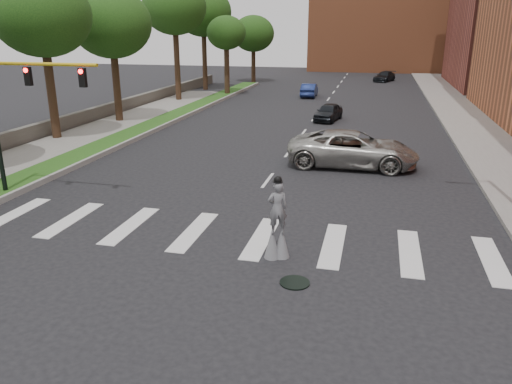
# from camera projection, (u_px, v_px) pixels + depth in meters

# --- Properties ---
(ground_plane) EXTENTS (160.00, 160.00, 0.00)m
(ground_plane) POSITION_uv_depth(u_px,v_px,m) (219.00, 246.00, 17.30)
(ground_plane) COLOR black
(ground_plane) RESTS_ON ground
(grass_median) EXTENTS (2.00, 60.00, 0.25)m
(grass_median) POSITION_uv_depth(u_px,v_px,m) (155.00, 124.00, 38.27)
(grass_median) COLOR #204C15
(grass_median) RESTS_ON ground
(median_curb) EXTENTS (0.20, 60.00, 0.28)m
(median_curb) POSITION_uv_depth(u_px,v_px,m) (167.00, 124.00, 38.03)
(median_curb) COLOR gray
(median_curb) RESTS_ON ground
(sidewalk_left) EXTENTS (4.00, 60.00, 0.18)m
(sidewalk_left) POSITION_uv_depth(u_px,v_px,m) (38.00, 153.00, 29.73)
(sidewalk_left) COLOR gray
(sidewalk_left) RESTS_ON ground
(sidewalk_right) EXTENTS (5.00, 90.00, 0.18)m
(sidewalk_right) POSITION_uv_depth(u_px,v_px,m) (478.00, 126.00, 37.55)
(sidewalk_right) COLOR gray
(sidewalk_right) RESTS_ON ground
(stone_wall) EXTENTS (0.50, 56.00, 1.10)m
(stone_wall) POSITION_uv_depth(u_px,v_px,m) (103.00, 112.00, 41.21)
(stone_wall) COLOR #524E46
(stone_wall) RESTS_ON ground
(manhole) EXTENTS (0.90, 0.90, 0.04)m
(manhole) POSITION_uv_depth(u_px,v_px,m) (295.00, 283.00, 14.78)
(manhole) COLOR black
(manhole) RESTS_ON ground
(building_backdrop) EXTENTS (26.00, 14.00, 18.00)m
(building_backdrop) POSITION_uv_depth(u_px,v_px,m) (390.00, 16.00, 85.09)
(building_backdrop) COLOR #BF653C
(building_backdrop) RESTS_ON ground
(traffic_signal) EXTENTS (5.30, 0.23, 6.20)m
(traffic_signal) POSITION_uv_depth(u_px,v_px,m) (16.00, 104.00, 20.94)
(traffic_signal) COLOR black
(traffic_signal) RESTS_ON ground
(stilt_performer) EXTENTS (0.82, 0.64, 2.80)m
(stilt_performer) POSITION_uv_depth(u_px,v_px,m) (277.00, 226.00, 16.11)
(stilt_performer) COLOR #2F1E13
(stilt_performer) RESTS_ON ground
(suv_crossing) EXTENTS (6.93, 3.20, 1.92)m
(suv_crossing) POSITION_uv_depth(u_px,v_px,m) (353.00, 149.00, 26.90)
(suv_crossing) COLOR #ABA9A1
(suv_crossing) RESTS_ON ground
(car_near) EXTENTS (2.31, 4.26, 1.38)m
(car_near) POSITION_uv_depth(u_px,v_px,m) (328.00, 112.00, 40.20)
(car_near) COLOR black
(car_near) RESTS_ON ground
(car_mid) EXTENTS (1.63, 4.39, 1.43)m
(car_mid) POSITION_uv_depth(u_px,v_px,m) (309.00, 90.00, 53.89)
(car_mid) COLOR navy
(car_mid) RESTS_ON ground
(car_far) EXTENTS (3.42, 5.02, 1.35)m
(car_far) POSITION_uv_depth(u_px,v_px,m) (385.00, 77.00, 69.04)
(car_far) COLOR black
(car_far) RESTS_ON ground
(tree_2) EXTENTS (6.09, 6.09, 10.52)m
(tree_2) POSITION_uv_depth(u_px,v_px,m) (42.00, 16.00, 31.03)
(tree_2) COLOR #2F1E13
(tree_2) RESTS_ON ground
(tree_3) EXTENTS (6.03, 6.03, 10.03)m
(tree_3) POSITION_uv_depth(u_px,v_px,m) (111.00, 24.00, 37.32)
(tree_3) COLOR #2F1E13
(tree_3) RESTS_ON ground
(tree_4) EXTENTS (6.22, 6.22, 11.70)m
(tree_4) POSITION_uv_depth(u_px,v_px,m) (174.00, 7.00, 48.14)
(tree_4) COLOR #2F1E13
(tree_4) RESTS_ON ground
(tree_5) EXTENTS (6.55, 6.55, 11.64)m
(tree_5) POSITION_uv_depth(u_px,v_px,m) (203.00, 12.00, 57.62)
(tree_5) COLOR #2F1E13
(tree_5) RESTS_ON ground
(tree_6) EXTENTS (4.17, 4.17, 8.40)m
(tree_6) POSITION_uv_depth(u_px,v_px,m) (226.00, 34.00, 53.06)
(tree_6) COLOR #2F1E13
(tree_6) RESTS_ON ground
(tree_7) EXTENTS (5.56, 5.56, 8.73)m
(tree_7) POSITION_uv_depth(u_px,v_px,m) (253.00, 34.00, 66.35)
(tree_7) COLOR #2F1E13
(tree_7) RESTS_ON ground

